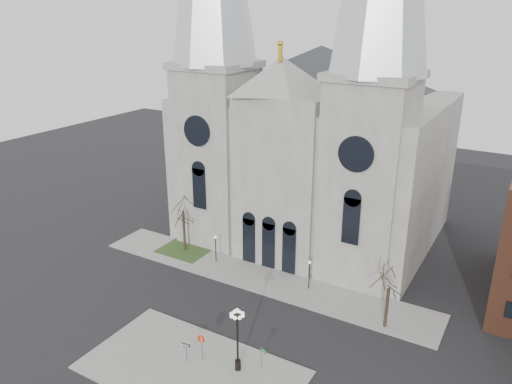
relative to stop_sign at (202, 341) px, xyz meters
The scene contains 13 objects.
ground 4.98m from the stop_sign, 130.94° to the left, with size 160.00×160.00×0.00m, color black.
sidewalk_near 2.39m from the stop_sign, 90.53° to the right, with size 18.00×10.00×0.14m, color gray.
sidewalk_far 14.90m from the stop_sign, 101.76° to the left, with size 40.00×6.00×0.14m, color gray.
grass_patch 20.96m from the stop_sign, 132.16° to the left, with size 6.00×5.00×0.18m, color #2C411C.
cathedral 31.26m from the stop_sign, 96.53° to the left, with size 33.00×26.66×54.00m.
tree_left 21.20m from the stop_sign, 132.16° to the left, with size 3.20×3.20×7.50m.
tree_right 17.49m from the stop_sign, 46.15° to the left, with size 3.20×3.20×6.00m.
ped_lamp_left 17.48m from the stop_sign, 121.05° to the left, with size 0.32×0.32×3.26m.
ped_lamp_right 15.28m from the stop_sign, 78.72° to the left, with size 0.32×0.32×3.26m.
stop_sign is the anchor object (origin of this frame).
globe_lamp 3.84m from the stop_sign, ahead, with size 1.51×1.51×5.85m.
one_way_sign 1.42m from the stop_sign, 136.45° to the right, with size 0.82×0.16×1.87m.
street_name_sign 5.21m from the stop_sign, 18.47° to the left, with size 0.62×0.19×1.97m.
Camera 1 is at (24.67, -31.19, 28.18)m, focal length 35.00 mm.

